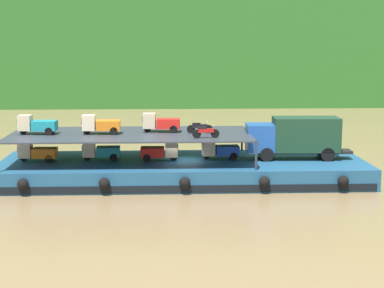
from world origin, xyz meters
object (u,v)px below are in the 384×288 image
cargo_barge (183,170)px  mini_truck_lower_aft (101,151)px  mini_truck_lower_fore (220,150)px  mini_truck_upper_mid (100,124)px  motorcycle_upper_centre (199,127)px  motorcycle_upper_port (206,132)px  covered_lorry (295,136)px  mini_truck_lower_stern (37,152)px  mini_truck_upper_fore (161,123)px  mini_truck_lower_mid (160,151)px  mini_truck_upper_stern (37,125)px

cargo_barge → mini_truck_lower_aft: size_ratio=9.60×
mini_truck_lower_aft → mini_truck_lower_fore: 8.79m
mini_truck_upper_mid → motorcycle_upper_centre: 7.18m
motorcycle_upper_port → mini_truck_upper_mid: bearing=162.8°
covered_lorry → motorcycle_upper_port: 7.34m
mini_truck_upper_mid → motorcycle_upper_centre: bearing=0.7°
mini_truck_lower_aft → mini_truck_lower_stern: bearing=-176.2°
mini_truck_lower_fore → mini_truck_lower_aft: bearing=-179.6°
covered_lorry → mini_truck_upper_fore: (-9.94, 0.55, 1.00)m
mini_truck_lower_fore → mini_truck_upper_fore: 4.81m
mini_truck_lower_fore → mini_truck_upper_mid: mini_truck_upper_mid is taller
cargo_barge → covered_lorry: (8.34, 0.26, 2.44)m
covered_lorry → motorcycle_upper_port: covered_lorry is taller
cargo_barge → mini_truck_lower_fore: size_ratio=9.60×
mini_truck_lower_aft → motorcycle_upper_port: (7.55, -2.74, 1.74)m
mini_truck_lower_aft → mini_truck_upper_fore: size_ratio=0.99×
mini_truck_lower_mid → mini_truck_upper_mid: mini_truck_upper_mid is taller
mini_truck_lower_fore → motorcycle_upper_centre: motorcycle_upper_centre is taller
mini_truck_lower_fore → covered_lorry: bearing=-2.0°
mini_truck_lower_mid → motorcycle_upper_centre: size_ratio=1.45×
mini_truck_upper_fore → mini_truck_lower_stern: bearing=-175.4°
mini_truck_lower_mid → cargo_barge: bearing=-0.8°
covered_lorry → mini_truck_lower_mid: (-9.99, -0.23, -1.00)m
mini_truck_lower_aft → mini_truck_lower_mid: same height
mini_truck_upper_mid → mini_truck_upper_fore: 4.43m
motorcycle_upper_port → motorcycle_upper_centre: bearing=97.0°
motorcycle_upper_centre → mini_truck_lower_fore: bearing=15.3°
mini_truck_lower_fore → mini_truck_lower_mid: bearing=-174.4°
cargo_barge → mini_truck_upper_stern: size_ratio=9.56×
motorcycle_upper_port → mini_truck_upper_stern: bearing=168.8°
mini_truck_lower_mid → mini_truck_upper_mid: size_ratio=1.00×
covered_lorry → mini_truck_upper_stern: mini_truck_upper_stern is taller
mini_truck_lower_stern → mini_truck_upper_stern: bearing=-36.8°
mini_truck_lower_stern → mini_truck_lower_aft: size_ratio=1.00×
mini_truck_lower_stern → motorcycle_upper_centre: bearing=-0.2°
mini_truck_lower_stern → mini_truck_upper_stern: size_ratio=1.00×
mini_truck_lower_aft → mini_truck_upper_stern: size_ratio=1.00×
mini_truck_lower_fore → mini_truck_upper_fore: size_ratio=1.00×
cargo_barge → motorcycle_upper_port: 4.24m
mini_truck_lower_fore → mini_truck_upper_stern: size_ratio=1.00×
mini_truck_lower_stern → motorcycle_upper_centre: motorcycle_upper_centre is taller
mini_truck_lower_aft → motorcycle_upper_port: motorcycle_upper_port is taller
mini_truck_lower_fore → mini_truck_upper_stern: (-13.28, -0.43, 2.00)m
cargo_barge → covered_lorry: covered_lorry is taller
mini_truck_upper_fore → motorcycle_upper_port: (3.12, -3.16, -0.26)m
cargo_barge → motorcycle_upper_port: motorcycle_upper_port is taller
mini_truck_upper_fore → motorcycle_upper_port: mini_truck_upper_fore is taller
mini_truck_lower_aft → mini_truck_upper_fore: bearing=5.4°
covered_lorry → mini_truck_upper_stern: bearing=-179.3°
mini_truck_lower_fore → mini_truck_upper_mid: 8.95m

